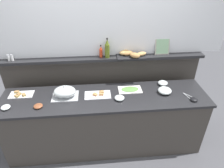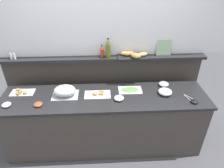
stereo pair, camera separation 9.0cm
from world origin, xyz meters
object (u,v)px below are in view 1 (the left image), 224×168
object	(u,v)px
glass_bowl_medium	(165,91)
serving_tongs	(188,96)
olive_oil_bottle	(107,49)
salt_shaker	(9,58)
hot_sauce_bottle	(101,52)
condiment_bowl_cream	(194,99)
sandwich_platter_front	(21,94)
glass_bowl_extra	(6,107)
cold_cuts_platter	(130,90)
pepper_shaker	(12,58)
framed_picture	(162,46)
bread_basket	(131,54)
sandwich_platter_rear	(98,95)
serving_cloche	(65,92)
condiment_bowl_teal	(38,106)
glass_bowl_small	(119,98)
glass_bowl_large	(163,83)

from	to	relation	value
glass_bowl_medium	serving_tongs	xyz separation A→B (m)	(0.29, -0.11, -0.03)
olive_oil_bottle	salt_shaker	world-z (taller)	olive_oil_bottle
hot_sauce_bottle	condiment_bowl_cream	bearing A→B (deg)	-28.48
sandwich_platter_front	glass_bowl_extra	size ratio (longest dim) A/B	2.80
cold_cuts_platter	glass_bowl_medium	distance (m)	0.47
glass_bowl_medium	condiment_bowl_cream	xyz separation A→B (m)	(0.32, -0.20, -0.02)
sandwich_platter_front	pepper_shaker	world-z (taller)	pepper_shaker
pepper_shaker	framed_picture	xyz separation A→B (m)	(2.07, 0.04, 0.07)
serving_tongs	bread_basket	world-z (taller)	bread_basket
sandwich_platter_rear	serving_cloche	bearing A→B (deg)	179.33
olive_oil_bottle	glass_bowl_extra	bearing A→B (deg)	-156.51
glass_bowl_medium	condiment_bowl_teal	size ratio (longest dim) A/B	1.67
olive_oil_bottle	hot_sauce_bottle	bearing A→B (deg)	167.37
glass_bowl_small	sandwich_platter_front	bearing A→B (deg)	170.48
serving_cloche	bread_basket	xyz separation A→B (m)	(0.91, 0.37, 0.34)
serving_cloche	glass_bowl_small	distance (m)	0.71
olive_oil_bottle	sandwich_platter_rear	bearing A→B (deg)	-112.56
glass_bowl_medium	serving_tongs	world-z (taller)	glass_bowl_medium
serving_cloche	serving_tongs	world-z (taller)	serving_cloche
sandwich_platter_rear	condiment_bowl_cream	xyz separation A→B (m)	(1.22, -0.23, 0.01)
glass_bowl_small	glass_bowl_extra	size ratio (longest dim) A/B	1.16
serving_cloche	olive_oil_bottle	size ratio (longest dim) A/B	1.23
glass_bowl_small	olive_oil_bottle	xyz separation A→B (m)	(-0.12, 0.49, 0.47)
olive_oil_bottle	serving_cloche	bearing A→B (deg)	-147.73
salt_shaker	pepper_shaker	distance (m)	0.04
glass_bowl_medium	condiment_bowl_cream	distance (m)	0.38
hot_sauce_bottle	sandwich_platter_front	bearing A→B (deg)	-164.82
cold_cuts_platter	serving_tongs	size ratio (longest dim) A/B	1.75
sandwich_platter_front	glass_bowl_medium	distance (m)	1.93
sandwich_platter_rear	glass_bowl_small	xyz separation A→B (m)	(0.27, -0.12, 0.01)
condiment_bowl_cream	salt_shaker	world-z (taller)	salt_shaker
sandwich_platter_front	serving_cloche	world-z (taller)	serving_cloche
glass_bowl_large	glass_bowl_small	size ratio (longest dim) A/B	1.09
sandwich_platter_rear	glass_bowl_small	bearing A→B (deg)	-23.81
glass_bowl_large	bread_basket	bearing A→B (deg)	156.41
cold_cuts_platter	serving_cloche	world-z (taller)	serving_cloche
glass_bowl_large	framed_picture	world-z (taller)	framed_picture
condiment_bowl_teal	olive_oil_bottle	bearing A→B (deg)	32.24
serving_cloche	glass_bowl_medium	world-z (taller)	serving_cloche
glass_bowl_medium	pepper_shaker	distance (m)	2.10
sandwich_platter_rear	glass_bowl_extra	bearing A→B (deg)	-170.87
cold_cuts_platter	glass_bowl_medium	bearing A→B (deg)	-13.20
sandwich_platter_rear	serving_cloche	world-z (taller)	serving_cloche
sandwich_platter_front	glass_bowl_extra	xyz separation A→B (m)	(-0.10, -0.28, 0.01)
bread_basket	glass_bowl_large	bearing A→B (deg)	-23.59
cold_cuts_platter	condiment_bowl_cream	distance (m)	0.83
glass_bowl_medium	glass_bowl_small	distance (m)	0.63
serving_cloche	olive_oil_bottle	xyz separation A→B (m)	(0.59, 0.37, 0.42)
pepper_shaker	olive_oil_bottle	bearing A→B (deg)	-0.51
glass_bowl_small	framed_picture	size ratio (longest dim) A/B	0.56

